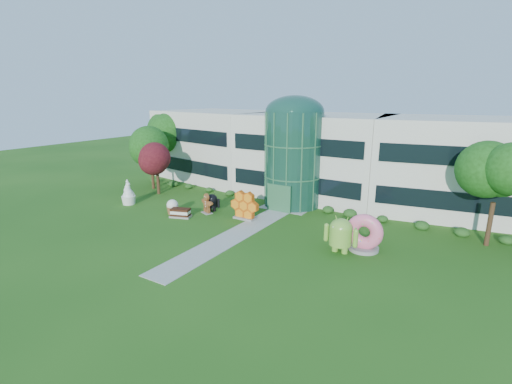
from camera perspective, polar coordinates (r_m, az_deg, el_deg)
The scene contains 14 objects.
ground at distance 30.52m, azimuth -4.60°, elevation -7.41°, with size 140.00×140.00×0.00m, color #215114.
building at distance 44.55m, azimuth 9.21°, elevation 5.76°, with size 46.00×15.00×9.30m, color beige, non-canonical shape.
atrium at distance 39.11m, azimuth 5.77°, elevation 5.00°, with size 6.00×6.00×9.80m, color #194738.
walkway at distance 32.03m, azimuth -2.47°, elevation -6.24°, with size 2.40×20.00×0.04m, color #9E9E93.
tree_red at distance 45.09m, azimuth -14.96°, elevation 3.42°, with size 4.00×4.00×6.00m, color #3F0C14, non-canonical shape.
trees_backdrop at distance 40.12m, azimuth 6.38°, elevation 4.21°, with size 52.00×8.00×8.40m, color #184310, non-canonical shape.
android_green at distance 28.40m, azimuth 12.91°, elevation -6.12°, with size 2.74×1.83×3.11m, color #76B339, non-canonical shape.
android_black at distance 37.76m, azimuth -6.80°, elevation -1.41°, with size 1.82×1.22×2.07m, color black, non-canonical shape.
donut at distance 29.28m, azimuth 16.39°, elevation -5.89°, with size 2.82×1.36×2.94m, color #F15B8E, non-canonical shape.
gingerbread at distance 37.12m, azimuth -7.60°, elevation -1.73°, with size 2.23×0.86×2.06m, color maroon, non-canonical shape.
ice_cream_sandwich at distance 36.48m, azimuth -11.54°, elevation -3.17°, with size 2.00×1.00×0.89m, color black, non-canonical shape.
honeycomb at distance 35.07m, azimuth -1.75°, elevation -2.25°, with size 3.13×1.12×2.46m, color orange, non-canonical shape.
froyo at distance 42.05m, azimuth -19.09°, elevation 0.02°, with size 1.60×1.60×2.74m, color white, non-canonical shape.
cupcake at distance 37.64m, azimuth -12.72°, elevation -2.21°, with size 1.22×1.22×1.47m, color white, non-canonical shape.
Camera 1 is at (16.96, -22.61, 11.52)m, focal length 26.00 mm.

